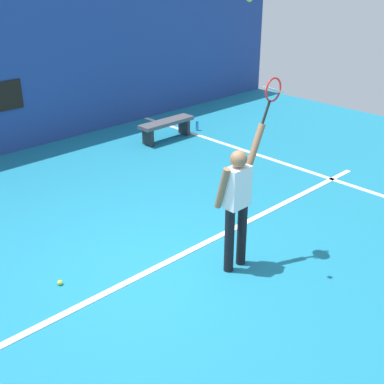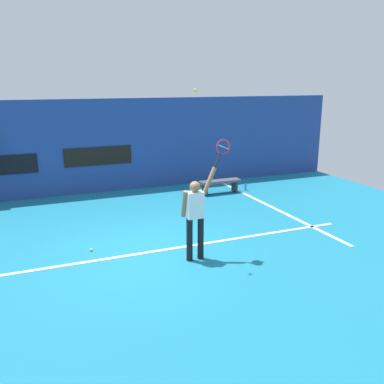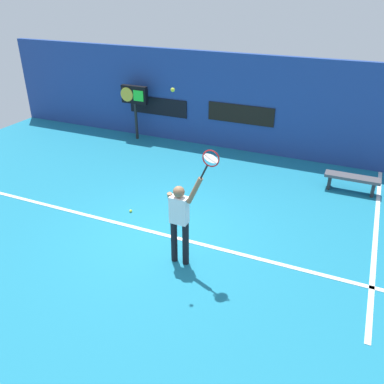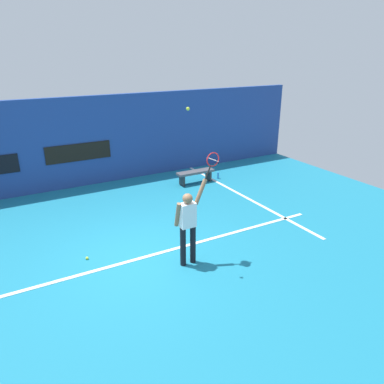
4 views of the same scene
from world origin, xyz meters
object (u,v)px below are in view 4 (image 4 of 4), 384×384
at_px(tennis_racket, 212,161).
at_px(spare_ball, 87,258).
at_px(tennis_player, 188,223).
at_px(tennis_ball, 188,109).
at_px(water_bottle, 218,175).
at_px(court_bench, 195,174).

xyz_separation_m(tennis_racket, spare_ball, (-2.54, 1.28, -2.28)).
bearing_deg(spare_ball, tennis_player, -33.22).
height_order(tennis_ball, water_bottle, tennis_ball).
distance_m(tennis_player, spare_ball, 2.53).
xyz_separation_m(water_bottle, spare_ball, (-5.77, -3.35, -0.09)).
relative_size(tennis_racket, tennis_ball, 9.13).
relative_size(tennis_player, court_bench, 1.40).
xyz_separation_m(court_bench, water_bottle, (0.98, 0.00, -0.22)).
distance_m(tennis_racket, tennis_ball, 1.31).
bearing_deg(tennis_racket, court_bench, 64.06).
relative_size(tennis_racket, court_bench, 0.44).
height_order(tennis_player, water_bottle, tennis_player).
xyz_separation_m(tennis_racket, tennis_ball, (-0.63, -0.09, 1.15)).
xyz_separation_m(tennis_player, tennis_racket, (0.59, -0.00, 1.31)).
bearing_deg(tennis_player, court_bench, 58.40).
relative_size(court_bench, spare_ball, 20.59).
bearing_deg(tennis_ball, water_bottle, 50.69).
bearing_deg(tennis_ball, tennis_racket, 8.23).
height_order(tennis_racket, water_bottle, tennis_racket).
relative_size(tennis_ball, court_bench, 0.05).
height_order(tennis_racket, court_bench, tennis_racket).
distance_m(water_bottle, spare_ball, 6.67).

